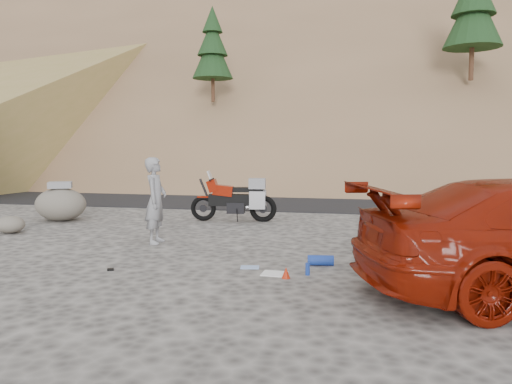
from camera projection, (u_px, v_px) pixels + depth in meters
ground at (200, 246)px, 10.37m from camera, size 140.00×140.00×0.00m
road at (275, 200)px, 19.13m from camera, size 120.00×7.00×0.05m
hillside at (331, 53)px, 49.09m from camera, size 120.00×73.00×46.72m
motorcycle at (237, 199)px, 13.69m from camera, size 2.38×0.88×1.42m
man at (157, 243)px, 10.73m from camera, size 0.50×0.71×1.84m
boulder at (61, 204)px, 13.78m from camera, size 1.67×1.53×1.09m
small_rock at (10, 225)px, 11.89m from camera, size 0.85×0.81×0.41m
gear_white_cloth at (274, 274)px, 8.15m from camera, size 0.41×0.37×0.01m
gear_blue_mat at (321, 260)px, 8.72m from camera, size 0.47×0.24×0.18m
gear_bottle at (308, 269)px, 8.07m from camera, size 0.08×0.08×0.20m
gear_funnel at (286, 273)px, 7.88m from camera, size 0.18×0.18×0.18m
gear_glove_b at (110, 270)px, 8.37m from camera, size 0.13×0.12×0.04m
gear_blue_cloth at (250, 267)px, 8.57m from camera, size 0.35×0.28×0.01m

